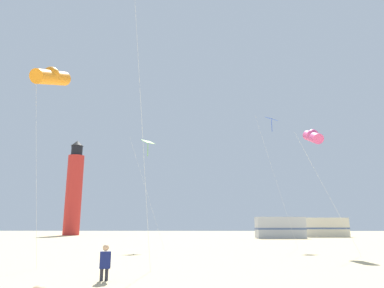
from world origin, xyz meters
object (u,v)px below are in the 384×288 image
object	(u,v)px
rv_van_silver	(280,228)
kite_diamond_lime	(148,146)
kite_flyer_standing	(105,262)
kite_tube_orange	(51,77)
rv_van_cream	(325,227)
lighthouse_distant	(74,190)
kite_tube_rainbow	(313,136)
kite_diamond_blue	(272,124)

from	to	relation	value
rv_van_silver	kite_diamond_lime	bearing A→B (deg)	-129.22
kite_flyer_standing	kite_tube_orange	bearing A→B (deg)	-60.56
kite_diamond_lime	rv_van_cream	distance (m)	35.59
rv_van_silver	lighthouse_distant	bearing A→B (deg)	154.32
lighthouse_distant	kite_flyer_standing	bearing A→B (deg)	-68.74
kite_diamond_lime	rv_van_silver	world-z (taller)	kite_diamond_lime
kite_diamond_lime	rv_van_silver	distance (m)	26.48
kite_tube_rainbow	rv_van_cream	xyz separation A→B (m)	(10.69, 31.36, -6.25)
kite_diamond_lime	kite_diamond_blue	bearing A→B (deg)	11.42
kite_diamond_lime	rv_van_cream	bearing A→B (deg)	49.51
rv_van_silver	rv_van_cream	world-z (taller)	same
kite_flyer_standing	rv_van_cream	bearing A→B (deg)	-133.66
kite_tube_orange	lighthouse_distant	xyz separation A→B (m)	(-15.64, 46.88, -0.90)
kite_diamond_blue	kite_tube_orange	distance (m)	20.08
kite_diamond_blue	rv_van_cream	world-z (taller)	kite_diamond_blue
rv_van_cream	kite_diamond_blue	bearing A→B (deg)	-116.09
rv_van_silver	rv_van_cream	size ratio (longest dim) A/B	1.02
kite_flyer_standing	rv_van_cream	world-z (taller)	rv_van_cream
kite_tube_rainbow	kite_diamond_lime	xyz separation A→B (m)	(-12.00, 4.78, 0.50)
kite_tube_orange	kite_diamond_lime	xyz separation A→B (m)	(2.76, 12.68, -0.60)
kite_tube_orange	kite_tube_rainbow	world-z (taller)	kite_tube_orange
kite_tube_rainbow	lighthouse_distant	bearing A→B (deg)	127.95
kite_diamond_lime	lighthouse_distant	world-z (taller)	lighthouse_distant
kite_diamond_blue	kite_tube_rainbow	size ratio (longest dim) A/B	1.35
kite_tube_orange	rv_van_cream	distance (m)	47.36
kite_tube_orange	kite_tube_rainbow	bearing A→B (deg)	28.15
kite_tube_orange	rv_van_cream	world-z (taller)	kite_tube_orange
kite_tube_rainbow	lighthouse_distant	size ratio (longest dim) A/B	0.50
kite_tube_rainbow	kite_diamond_lime	world-z (taller)	kite_diamond_lime
kite_tube_orange	kite_diamond_lime	world-z (taller)	kite_tube_orange
kite_diamond_blue	kite_flyer_standing	bearing A→B (deg)	-116.51
kite_flyer_standing	kite_tube_rainbow	bearing A→B (deg)	-149.51
kite_tube_rainbow	kite_diamond_lime	bearing A→B (deg)	158.27
kite_diamond_blue	rv_van_silver	bearing A→B (deg)	77.46
kite_tube_orange	rv_van_silver	world-z (taller)	kite_tube_orange
kite_diamond_blue	rv_van_silver	world-z (taller)	kite_diamond_blue
kite_tube_rainbow	rv_van_silver	size ratio (longest dim) A/B	1.27
lighthouse_distant	kite_diamond_lime	bearing A→B (deg)	-61.72
kite_diamond_blue	kite_tube_rainbow	world-z (taller)	kite_diamond_blue
kite_diamond_blue	rv_van_cream	size ratio (longest dim) A/B	1.74
kite_diamond_lime	rv_van_silver	xyz separation A→B (m)	(14.83, 20.87, -6.75)
kite_diamond_lime	lighthouse_distant	distance (m)	38.84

